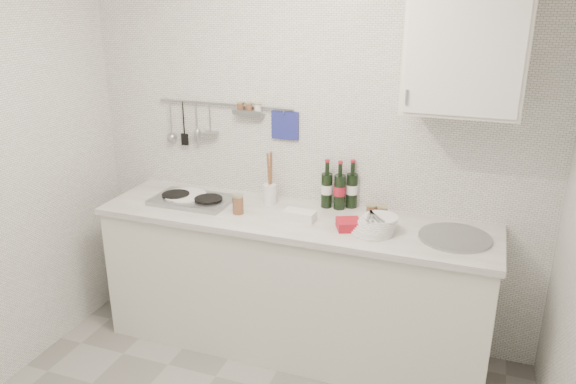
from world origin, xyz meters
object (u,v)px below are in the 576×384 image
(wine_bottles, at_px, (340,184))
(wall_cabinet, at_px, (467,46))
(plate_stack_sink, at_px, (376,225))
(plate_stack_hob, at_px, (184,197))
(utensil_crock, at_px, (270,191))

(wine_bottles, bearing_deg, wall_cabinet, -9.70)
(plate_stack_sink, height_order, wine_bottles, wine_bottles)
(plate_stack_hob, height_order, plate_stack_sink, plate_stack_sink)
(wine_bottles, xyz_separation_m, utensil_crock, (-0.44, -0.08, -0.07))
(plate_stack_sink, relative_size, wine_bottles, 0.84)
(plate_stack_hob, xyz_separation_m, plate_stack_sink, (1.29, -0.08, 0.03))
(plate_stack_hob, relative_size, wine_bottles, 0.94)
(wall_cabinet, height_order, utensil_crock, wall_cabinet)
(plate_stack_hob, relative_size, utensil_crock, 0.83)
(wall_cabinet, distance_m, plate_stack_hob, 1.95)
(plate_stack_hob, xyz_separation_m, wine_bottles, (0.99, 0.22, 0.14))
(plate_stack_sink, xyz_separation_m, utensil_crock, (-0.74, 0.22, 0.04))
(wall_cabinet, relative_size, plate_stack_hob, 2.39)
(utensil_crock, bearing_deg, plate_stack_hob, -166.04)
(plate_stack_hob, distance_m, plate_stack_sink, 1.29)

